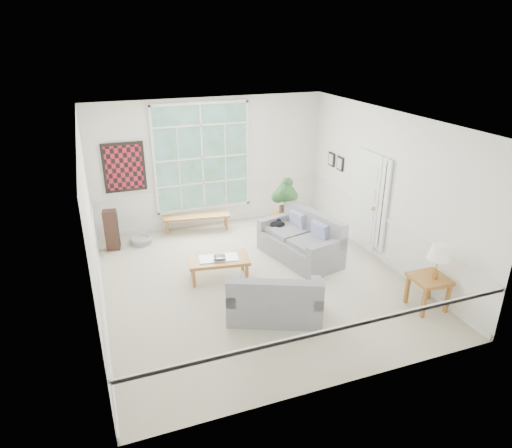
{
  "coord_description": "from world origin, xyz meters",
  "views": [
    {
      "loc": [
        -2.59,
        -7.07,
        4.33
      ],
      "look_at": [
        0.1,
        0.2,
        1.05
      ],
      "focal_mm": 32.0,
      "sensor_mm": 36.0,
      "label": 1
    }
  ],
  "objects_px": {
    "loveseat_front": "(275,295)",
    "end_table": "(283,227)",
    "side_table": "(427,292)",
    "loveseat_right": "(300,237)",
    "coffee_table": "(219,268)"
  },
  "relations": [
    {
      "from": "loveseat_front",
      "to": "side_table",
      "type": "xyz_separation_m",
      "value": [
        2.5,
        -0.64,
        -0.12
      ]
    },
    {
      "from": "side_table",
      "to": "loveseat_right",
      "type": "bearing_deg",
      "value": 117.15
    },
    {
      "from": "loveseat_front",
      "to": "end_table",
      "type": "relative_size",
      "value": 2.73
    },
    {
      "from": "loveseat_front",
      "to": "coffee_table",
      "type": "height_order",
      "value": "loveseat_front"
    },
    {
      "from": "end_table",
      "to": "side_table",
      "type": "xyz_separation_m",
      "value": [
        1.15,
        -3.44,
        0.02
      ]
    },
    {
      "from": "loveseat_right",
      "to": "end_table",
      "type": "height_order",
      "value": "loveseat_right"
    },
    {
      "from": "loveseat_right",
      "to": "side_table",
      "type": "distance_m",
      "value": 2.7
    },
    {
      "from": "coffee_table",
      "to": "side_table",
      "type": "bearing_deg",
      "value": -27.07
    },
    {
      "from": "loveseat_right",
      "to": "coffee_table",
      "type": "height_order",
      "value": "loveseat_right"
    },
    {
      "from": "loveseat_front",
      "to": "coffee_table",
      "type": "bearing_deg",
      "value": 132.1
    },
    {
      "from": "loveseat_right",
      "to": "side_table",
      "type": "xyz_separation_m",
      "value": [
        1.23,
        -2.4,
        -0.19
      ]
    },
    {
      "from": "loveseat_front",
      "to": "coffee_table",
      "type": "xyz_separation_m",
      "value": [
        -0.51,
        1.53,
        -0.2
      ]
    },
    {
      "from": "loveseat_front",
      "to": "side_table",
      "type": "bearing_deg",
      "value": 9.35
    },
    {
      "from": "coffee_table",
      "to": "end_table",
      "type": "relative_size",
      "value": 2.04
    },
    {
      "from": "loveseat_front",
      "to": "loveseat_right",
      "type": "bearing_deg",
      "value": 77.82
    }
  ]
}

